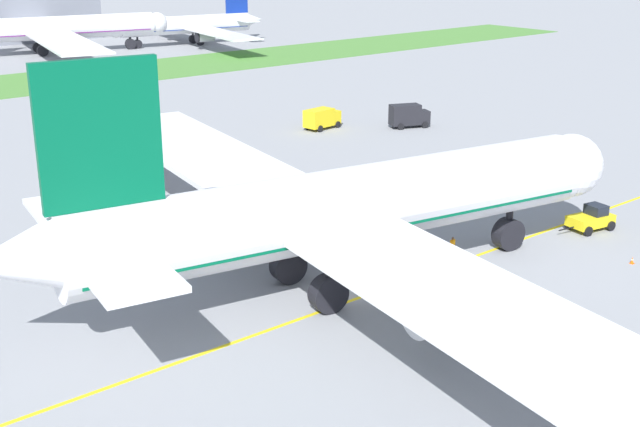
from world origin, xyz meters
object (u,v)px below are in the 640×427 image
Objects in this scene: traffic_cone_port_wing at (632,260)px; service_truck_catering_van at (322,118)px; service_truck_fuel_bowser at (409,115)px; ground_crew_wingwalker_port at (453,244)px; parked_airliner_far_outer at (188,25)px; airliner_foreground at (339,210)px; pushback_tug at (591,219)px; parked_airliner_far_right at (51,29)px.

service_truck_catering_van reaches higher than traffic_cone_port_wing.
service_truck_fuel_bowser reaches higher than service_truck_catering_van.
service_truck_fuel_bowser reaches higher than ground_crew_wingwalker_port.
service_truck_catering_van is 0.09× the size of parked_airliner_far_outer.
airliner_foreground is 50.01× the size of ground_crew_wingwalker_port.
pushback_tug is 8.44m from traffic_cone_port_wing.
ground_crew_wingwalker_port is at bearing -131.15° from service_truck_fuel_bowser.
pushback_tug is 10.44× the size of traffic_cone_port_wing.
service_truck_catering_van is 95.87m from parked_airliner_far_right.
service_truck_fuel_bowser is 12.05m from service_truck_catering_van.
parked_airliner_far_right is at bearing 86.16° from pushback_tug.
ground_crew_wingwalker_port is at bearing 133.25° from traffic_cone_port_wing.
parked_airliner_far_right is at bearing 75.36° from airliner_foreground.
traffic_cone_port_wing is at bearing -95.43° from parked_airliner_far_right.
airliner_foreground is 13.08m from ground_crew_wingwalker_port.
airliner_foreground reaches higher than service_truck_catering_van.
parked_airliner_far_outer reaches higher than ground_crew_wingwalker_port.
parked_airliner_far_right is 32.22m from parked_airliner_far_outer.
service_truck_fuel_bowser is 0.09× the size of parked_airliner_far_outer.
ground_crew_wingwalker_port is 14.66m from traffic_cone_port_wing.
pushback_tug is 143.68m from parked_airliner_far_outer.
airliner_foreground is at bearing -140.83° from service_truck_fuel_bowser.
service_truck_fuel_bowser is at bearing -103.82° from parked_airliner_far_outer.
service_truck_catering_van is at bearing 62.97° from ground_crew_wingwalker_port.
pushback_tug is 15.16m from ground_crew_wingwalker_port.
traffic_cone_port_wing is 151.74m from parked_airliner_far_outer.
parked_airliner_far_right is (24.32, 139.58, 4.52)m from ground_crew_wingwalker_port.
pushback_tug is at bearing 56.22° from traffic_cone_port_wing.
service_truck_catering_van is (22.35, 43.81, 0.53)m from ground_crew_wingwalker_port.
service_truck_fuel_bowser reaches higher than pushback_tug.
service_truck_catering_van is 96.20m from parked_airliner_far_outer.
ground_crew_wingwalker_port is at bearing -117.03° from service_truck_catering_van.
traffic_cone_port_wing is at bearing -46.75° from ground_crew_wingwalker_port.
parked_airliner_far_outer is at bearing 69.51° from service_truck_catering_van.
pushback_tug is 3.64× the size of ground_crew_wingwalker_port.
pushback_tug is at bearing -106.72° from parked_airliner_far_outer.
parked_airliner_far_right is 1.35× the size of parked_airliner_far_outer.
traffic_cone_port_wing is (-4.67, -6.98, -0.76)m from pushback_tug.
service_truck_fuel_bowser is 1.03× the size of service_truck_catering_van.
ground_crew_wingwalker_port is at bearing -4.24° from airliner_foreground.
service_truck_fuel_bowser is at bearing 66.70° from pushback_tug.
parked_airliner_far_outer reaches higher than traffic_cone_port_wing.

